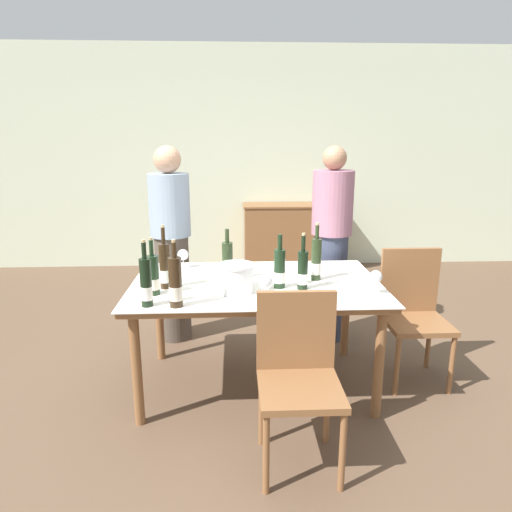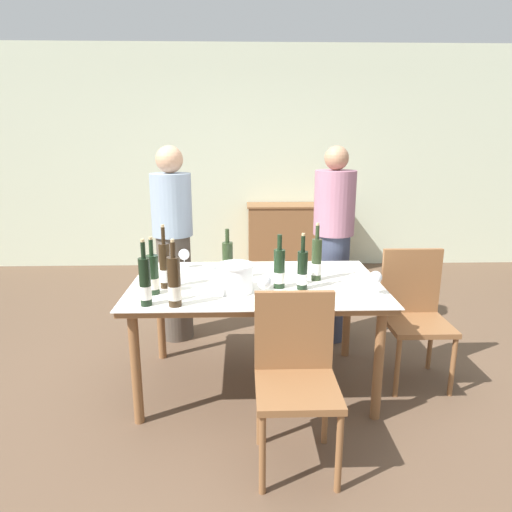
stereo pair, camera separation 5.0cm
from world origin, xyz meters
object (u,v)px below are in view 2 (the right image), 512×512
(sideboard_cabinet, at_px, (297,237))
(wine_bottle_1, at_px, (174,283))
(dining_table, at_px, (256,292))
(wine_bottle_5, at_px, (316,261))
(ice_bucket, at_px, (236,277))
(wine_glass_3, at_px, (212,269))
(wine_bottle_2, at_px, (145,283))
(person_guest_left, at_px, (333,246))
(wine_glass_0, at_px, (184,255))
(wine_glass_2, at_px, (376,278))
(chair_near_front, at_px, (296,368))
(wine_bottle_0, at_px, (153,275))
(person_host, at_px, (173,245))
(wine_bottle_7, at_px, (228,262))
(chair_right_end, at_px, (414,308))
(wine_bottle_3, at_px, (165,267))
(wine_bottle_6, at_px, (302,271))
(wine_glass_1, at_px, (264,283))
(wine_bottle_4, at_px, (279,269))

(sideboard_cabinet, distance_m, wine_bottle_1, 3.50)
(dining_table, relative_size, wine_bottle_5, 4.20)
(ice_bucket, bearing_deg, wine_glass_3, 137.55)
(wine_bottle_2, xyz_separation_m, person_guest_left, (1.30, 1.16, -0.08))
(wine_glass_0, distance_m, wine_glass_2, 1.39)
(wine_bottle_5, height_order, chair_near_front, wine_bottle_5)
(wine_glass_0, bearing_deg, wine_bottle_0, -101.60)
(ice_bucket, xyz_separation_m, person_guest_left, (0.79, 0.94, -0.04))
(sideboard_cabinet, distance_m, person_host, 2.45)
(wine_bottle_5, xyz_separation_m, wine_bottle_7, (-0.59, 0.03, -0.01))
(sideboard_cabinet, relative_size, chair_right_end, 1.40)
(wine_bottle_0, bearing_deg, wine_bottle_1, -52.67)
(wine_glass_0, xyz_separation_m, person_guest_left, (1.17, 0.39, -0.04))
(wine_bottle_3, xyz_separation_m, wine_glass_3, (0.29, 0.05, -0.03))
(wine_glass_2, height_order, chair_right_end, chair_right_end)
(sideboard_cabinet, distance_m, ice_bucket, 3.18)
(person_host, bearing_deg, wine_bottle_6, -45.48)
(ice_bucket, relative_size, chair_near_front, 0.25)
(wine_glass_0, distance_m, person_host, 0.47)
(wine_bottle_0, bearing_deg, person_guest_left, 36.73)
(ice_bucket, distance_m, wine_bottle_3, 0.46)
(wine_glass_1, bearing_deg, sideboard_cabinet, 79.82)
(wine_bottle_5, relative_size, wine_glass_1, 2.54)
(sideboard_cabinet, height_order, wine_bottle_4, wine_bottle_4)
(sideboard_cabinet, distance_m, wine_bottle_2, 3.54)
(wine_bottle_4, distance_m, wine_glass_0, 0.82)
(wine_bottle_5, bearing_deg, ice_bucket, -157.17)
(wine_glass_1, distance_m, chair_near_front, 0.54)
(ice_bucket, bearing_deg, wine_bottle_7, 102.76)
(person_host, bearing_deg, wine_bottle_1, -81.34)
(wine_bottle_5, bearing_deg, person_host, 143.87)
(dining_table, bearing_deg, wine_bottle_5, 5.58)
(wine_bottle_2, xyz_separation_m, wine_glass_2, (1.36, 0.14, -0.03))
(chair_right_end, distance_m, person_guest_left, 0.86)
(ice_bucket, xyz_separation_m, wine_glass_0, (-0.39, 0.56, 0.00))
(wine_bottle_0, relative_size, wine_glass_2, 2.40)
(wine_bottle_6, bearing_deg, wine_bottle_4, 167.46)
(dining_table, relative_size, wine_bottle_4, 4.72)
(wine_bottle_6, xyz_separation_m, wine_bottle_7, (-0.47, 0.21, 0.00))
(wine_bottle_3, distance_m, wine_bottle_4, 0.73)
(wine_bottle_5, distance_m, person_host, 1.32)
(person_guest_left, bearing_deg, wine_bottle_2, -138.11)
(wine_bottle_7, xyz_separation_m, chair_near_front, (0.37, -0.81, -0.35))
(wine_bottle_4, height_order, wine_glass_3, wine_bottle_4)
(wine_bottle_3, xyz_separation_m, wine_bottle_7, (0.39, 0.16, -0.02))
(sideboard_cabinet, bearing_deg, wine_glass_1, -100.18)
(wine_bottle_3, bearing_deg, wine_bottle_1, -71.96)
(dining_table, distance_m, chair_near_front, 0.78)
(person_host, bearing_deg, ice_bucket, -62.13)
(wine_glass_0, relative_size, wine_glass_1, 0.91)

